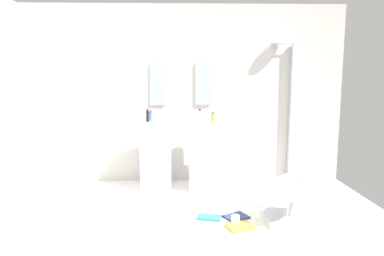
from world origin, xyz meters
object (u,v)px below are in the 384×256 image
pedestal_sink_right (204,155)px  towel_rack (47,161)px  soap_bottle_green (150,117)px  magazine_teal (209,217)px  magazine_navy (236,217)px  soap_bottle_black (148,116)px  soap_bottle_clear (200,116)px  soap_bottle_blue (151,116)px  shower_column (294,110)px  coffee_mug (235,220)px  soap_bottle_amber (213,117)px  lounge_chair (292,190)px  magazine_ochre (240,227)px  pedestal_sink_left (156,155)px

pedestal_sink_right → towel_rack: bearing=-153.7°
soap_bottle_green → magazine_teal: bearing=-56.7°
magazine_navy → soap_bottle_black: size_ratio=1.40×
soap_bottle_clear → soap_bottle_green: bearing=163.9°
magazine_navy → soap_bottle_clear: soap_bottle_clear is taller
soap_bottle_blue → soap_bottle_clear: size_ratio=0.85×
soap_bottle_green → soap_bottle_black: (-0.02, -0.08, 0.02)m
shower_column → soap_bottle_clear: bearing=-161.5°
pedestal_sink_right → soap_bottle_blue: soap_bottle_blue is taller
coffee_mug → soap_bottle_green: size_ratio=0.76×
magazine_navy → soap_bottle_amber: (-0.17, 1.08, 0.98)m
coffee_mug → soap_bottle_amber: bearing=96.3°
magazine_teal → magazine_navy: 0.30m
coffee_mug → soap_bottle_black: soap_bottle_black is taller
soap_bottle_amber → soap_bottle_green: bearing=177.0°
lounge_chair → soap_bottle_amber: bearing=122.9°
shower_column → lounge_chair: (-0.47, -1.48, -0.73)m
coffee_mug → soap_bottle_blue: (-0.99, 1.29, 0.96)m
pedestal_sink_right → magazine_ochre: 1.41m
magazine_navy → coffee_mug: size_ratio=2.46×
pedestal_sink_right → soap_bottle_green: bearing=173.1°
pedestal_sink_left → soap_bottle_green: (-0.09, 0.09, 0.53)m
soap_bottle_black → towel_rack: bearing=-138.9°
soap_bottle_amber → magazine_ochre: bearing=-82.8°
magazine_navy → soap_bottle_green: (-1.04, 1.12, 0.99)m
soap_bottle_blue → soap_bottle_clear: bearing=-15.6°
magazine_navy → soap_bottle_blue: soap_bottle_blue is taller
pedestal_sink_right → soap_bottle_blue: 0.91m
soap_bottle_amber → soap_bottle_black: (-0.89, -0.04, 0.03)m
soap_bottle_green → soap_bottle_blue: bearing=-37.7°
soap_bottle_clear → magazine_ochre: bearing=-73.3°
coffee_mug → soap_bottle_amber: 1.57m
magazine_navy → soap_bottle_black: (-1.07, 1.04, 1.01)m
pedestal_sink_left → magazine_teal: bearing=-57.8°
pedestal_sink_right → lounge_chair: 1.42m
lounge_chair → coffee_mug: (-0.61, -0.09, -0.29)m
magazine_teal → lounge_chair: bearing=8.0°
coffee_mug → soap_bottle_green: 1.90m
shower_column → soap_bottle_black: (-2.11, -0.36, -0.05)m
magazine_navy → soap_bottle_black: bearing=107.9°
magazine_navy → soap_bottle_clear: size_ratio=1.35×
pedestal_sink_left → soap_bottle_blue: 0.55m
soap_bottle_clear → soap_bottle_black: bearing=170.9°
magazine_navy → soap_bottle_green: soap_bottle_green is taller
towel_rack → magazine_ochre: 2.21m
lounge_chair → soap_bottle_blue: (-1.60, 1.19, 0.67)m
shower_column → towel_rack: size_ratio=2.16×
coffee_mug → magazine_ochre: bearing=-71.2°
magazine_navy → lounge_chair: bearing=-36.0°
magazine_teal → soap_bottle_clear: (-0.06, 0.94, 1.01)m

